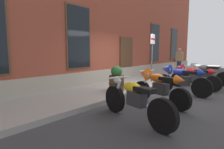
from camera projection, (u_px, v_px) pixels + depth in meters
name	position (u px, v px, depth m)	size (l,w,h in m)	color
ground_plane	(150.00, 90.00, 7.36)	(140.00, 140.00, 0.00)	#38383A
sidewalk	(126.00, 85.00, 8.11)	(28.69, 2.37, 0.14)	gray
motorcycle_yellow_naked	(135.00, 100.00, 4.09)	(0.79, 2.17, 0.94)	black
motorcycle_orange_sport	(157.00, 85.00, 5.36)	(0.75, 1.96, 1.04)	black
motorcycle_blue_sport	(180.00, 79.00, 6.60)	(0.62, 2.05, 1.07)	black
motorcycle_red_sport	(192.00, 76.00, 7.62)	(0.72, 2.11, 1.00)	black
motorcycle_grey_naked	(205.00, 74.00, 8.80)	(0.62, 2.16, 0.97)	black
pedestrian_tan_coat	(179.00, 59.00, 11.72)	(0.32, 0.65, 1.62)	#2D3351
parking_sign	(152.00, 51.00, 8.49)	(0.36, 0.07, 2.21)	#4C4C51
barrel_planter	(117.00, 80.00, 6.56)	(0.56, 0.56, 0.90)	brown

